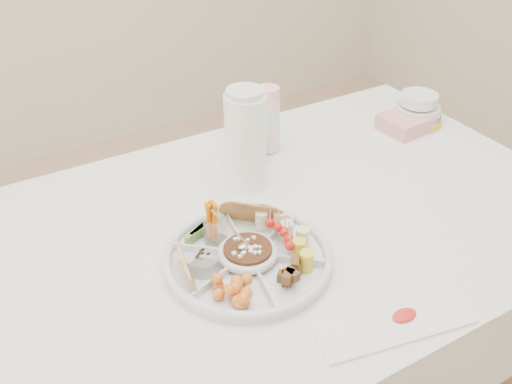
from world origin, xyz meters
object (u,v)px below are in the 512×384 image
dining_table (287,318)px  thermos (245,138)px  plate_stack (418,107)px  party_tray (248,255)px

dining_table → thermos: 0.55m
dining_table → plate_stack: bearing=19.4°
dining_table → thermos: size_ratio=5.30×
dining_table → plate_stack: plate_stack is taller
party_tray → plate_stack: plate_stack is taller
plate_stack → dining_table: bearing=-160.6°
party_tray → thermos: (0.16, 0.29, 0.12)m
thermos → plate_stack: 0.67m
dining_table → party_tray: size_ratio=4.00×
thermos → plate_stack: size_ratio=1.70×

